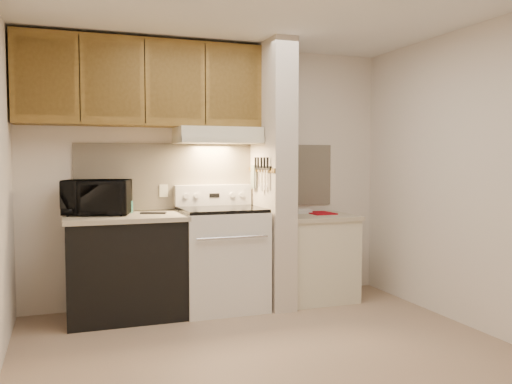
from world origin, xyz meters
name	(u,v)px	position (x,y,z in m)	size (l,w,h in m)	color
floor	(265,349)	(0.00, 0.00, 0.00)	(3.60, 3.60, 0.00)	tan
ceiling	(265,5)	(0.00, 0.00, 2.50)	(3.60, 3.60, 0.00)	white
wall_back	(212,174)	(0.00, 1.50, 1.25)	(3.60, 0.02, 2.50)	silver
wall_right	(466,177)	(1.80, 0.00, 1.25)	(0.02, 3.00, 2.50)	silver
backsplash	(212,176)	(0.00, 1.49, 1.24)	(2.60, 0.02, 0.63)	beige
range_body	(222,260)	(0.00, 1.16, 0.46)	(0.76, 0.65, 0.92)	silver
oven_window	(232,262)	(0.00, 0.84, 0.50)	(0.50, 0.01, 0.30)	black
oven_handle	(233,237)	(0.00, 0.80, 0.72)	(0.02, 0.02, 0.65)	silver
cooktop	(221,209)	(0.00, 1.16, 0.94)	(0.74, 0.64, 0.03)	black
range_backguard	(213,195)	(0.00, 1.44, 1.05)	(0.76, 0.08, 0.20)	silver
range_display	(214,195)	(0.00, 1.40, 1.05)	(0.10, 0.01, 0.04)	black
range_knob_left_outer	(186,196)	(-0.28, 1.40, 1.05)	(0.05, 0.05, 0.02)	silver
range_knob_left_inner	(196,196)	(-0.18, 1.40, 1.05)	(0.05, 0.05, 0.02)	silver
range_knob_right_inner	(232,195)	(0.18, 1.40, 1.05)	(0.05, 0.05, 0.02)	silver
range_knob_right_outer	(242,195)	(0.28, 1.40, 1.05)	(0.05, 0.05, 0.02)	silver
dishwasher_front	(126,269)	(-0.88, 1.17, 0.43)	(1.00, 0.63, 0.87)	black
left_countertop	(125,218)	(-0.88, 1.17, 0.89)	(1.04, 0.67, 0.04)	#B8AB8F
spoon_rest	(153,213)	(-0.62, 1.21, 0.92)	(0.23, 0.07, 0.02)	black
teal_jar	(128,207)	(-0.83, 1.39, 0.96)	(0.10, 0.10, 0.11)	#297163
outlet	(164,191)	(-0.48, 1.48, 1.10)	(0.08, 0.01, 0.12)	beige
microwave	(97,197)	(-1.10, 1.31, 1.07)	(0.56, 0.38, 0.31)	black
partition_pillar	(273,175)	(0.51, 1.15, 1.25)	(0.22, 0.70, 2.50)	beige
pillar_trim	(261,170)	(0.39, 1.15, 1.30)	(0.01, 0.70, 0.04)	brown
knife_strip	(263,168)	(0.39, 1.10, 1.32)	(0.02, 0.42, 0.04)	black
knife_blade_a	(267,179)	(0.38, 0.95, 1.22)	(0.01, 0.04, 0.16)	silver
knife_handle_a	(267,163)	(0.38, 0.94, 1.37)	(0.02, 0.02, 0.10)	black
knife_blade_b	(265,180)	(0.38, 1.01, 1.21)	(0.01, 0.04, 0.18)	silver
knife_handle_b	(264,163)	(0.38, 1.02, 1.37)	(0.02, 0.02, 0.10)	black
knife_blade_c	(262,181)	(0.38, 1.09, 1.20)	(0.01, 0.04, 0.20)	silver
knife_handle_c	(261,163)	(0.38, 1.10, 1.37)	(0.02, 0.02, 0.10)	black
knife_blade_d	(259,178)	(0.38, 1.17, 1.22)	(0.01, 0.04, 0.16)	silver
knife_handle_d	(258,162)	(0.38, 1.19, 1.37)	(0.02, 0.02, 0.10)	black
knife_blade_e	(255,179)	(0.38, 1.27, 1.21)	(0.01, 0.04, 0.18)	silver
knife_handle_e	(256,162)	(0.38, 1.26, 1.37)	(0.02, 0.02, 0.10)	black
oven_mitt	(254,177)	(0.38, 1.32, 1.23)	(0.03, 0.10, 0.23)	slate
right_cab_base	(315,259)	(0.97, 1.15, 0.40)	(0.70, 0.60, 0.81)	beige
right_countertop	(316,217)	(0.97, 1.15, 0.83)	(0.74, 0.64, 0.04)	#B8AB8F
red_folder	(320,213)	(1.07, 1.25, 0.86)	(0.23, 0.32, 0.01)	maroon
white_box	(304,211)	(0.92, 1.33, 0.87)	(0.15, 0.10, 0.04)	white
range_hood	(217,135)	(0.00, 1.28, 1.62)	(0.78, 0.44, 0.15)	beige
hood_lip	(224,140)	(0.00, 1.07, 1.58)	(0.78, 0.04, 0.06)	beige
upper_cabinets	(142,84)	(-0.69, 1.32, 2.08)	(2.18, 0.33, 0.77)	brown
cab_door_a	(45,76)	(-1.51, 1.17, 2.08)	(0.46, 0.01, 0.63)	brown
cab_gap_a	(80,78)	(-1.23, 1.16, 2.08)	(0.01, 0.01, 0.73)	black
cab_door_b	(113,80)	(-0.96, 1.17, 2.08)	(0.46, 0.01, 0.63)	brown
cab_gap_b	(145,81)	(-0.69, 1.16, 2.08)	(0.01, 0.01, 0.73)	black
cab_door_c	(176,83)	(-0.42, 1.17, 2.08)	(0.46, 0.01, 0.63)	brown
cab_gap_c	(205,84)	(-0.14, 1.16, 2.08)	(0.01, 0.01, 0.73)	black
cab_door_d	(234,85)	(0.13, 1.17, 2.08)	(0.46, 0.01, 0.63)	brown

